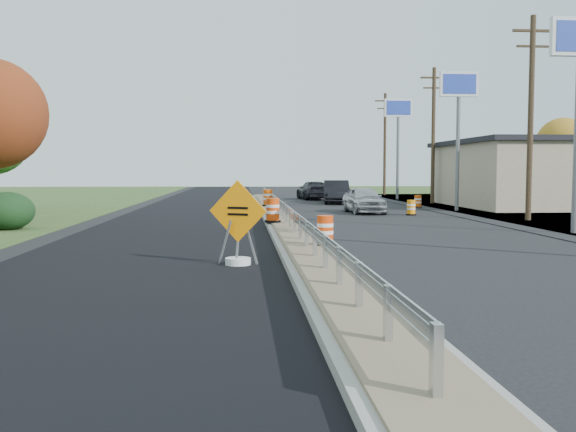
{
  "coord_description": "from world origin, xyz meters",
  "views": [
    {
      "loc": [
        -1.84,
        -19.84,
        2.38
      ],
      "look_at": [
        -0.54,
        -2.25,
        1.1
      ],
      "focal_mm": 40.0,
      "sensor_mm": 36.0,
      "label": 1
    }
  ],
  "objects": [
    {
      "name": "hedge_north",
      "position": [
        -11.0,
        6.0,
        0.76
      ],
      "size": [
        2.09,
        2.09,
        1.52
      ],
      "primitive_type": "ellipsoid",
      "color": "black",
      "rests_on": "ground"
    },
    {
      "name": "barrel_shoulder_near",
      "position": [
        7.04,
        13.01,
        0.38
      ],
      "size": [
        0.54,
        0.54,
        0.79
      ],
      "color": "black",
      "rests_on": "ground"
    },
    {
      "name": "guardrail",
      "position": [
        0.0,
        9.0,
        0.73
      ],
      "size": [
        0.1,
        46.15,
        0.72
      ],
      "color": "silver",
      "rests_on": "median"
    },
    {
      "name": "caution_sign",
      "position": [
        -1.92,
        -3.95,
        0.54
      ],
      "size": [
        1.42,
        0.66,
        2.12
      ],
      "rotation": [
        0.0,
        0.0,
        -0.42
      ],
      "color": "white",
      "rests_on": "ground"
    },
    {
      "name": "median",
      "position": [
        0.0,
        8.0,
        0.11
      ],
      "size": [
        1.6,
        55.0,
        0.23
      ],
      "color": "gray",
      "rests_on": "ground"
    },
    {
      "name": "pylon_sign_mid",
      "position": [
        10.5,
        16.0,
        6.48
      ],
      "size": [
        2.2,
        0.3,
        7.9
      ],
      "color": "slate",
      "rests_on": "ground"
    },
    {
      "name": "pylon_sign_north",
      "position": [
        10.5,
        30.0,
        6.48
      ],
      "size": [
        2.2,
        0.3,
        7.9
      ],
      "color": "slate",
      "rests_on": "ground"
    },
    {
      "name": "milled_overlay",
      "position": [
        -4.4,
        10.0,
        0.01
      ],
      "size": [
        7.2,
        120.0,
        0.01
      ],
      "primitive_type": "cube",
      "color": "black",
      "rests_on": "ground"
    },
    {
      "name": "car_silver",
      "position": [
        4.88,
        14.83,
        0.74
      ],
      "size": [
        1.97,
        4.42,
        1.48
      ],
      "primitive_type": "imported",
      "rotation": [
        0.0,
        0.0,
        0.05
      ],
      "color": "#B3B3B8",
      "rests_on": "ground"
    },
    {
      "name": "barrel_median_far",
      "position": [
        -0.25,
        17.9,
        0.7
      ],
      "size": [
        0.67,
        0.67,
        0.98
      ],
      "color": "black",
      "rests_on": "median"
    },
    {
      "name": "barrel_median_mid",
      "position": [
        -0.55,
        6.15,
        0.7
      ],
      "size": [
        0.67,
        0.67,
        0.98
      ],
      "color": "black",
      "rests_on": "median"
    },
    {
      "name": "utility_pole_north",
      "position": [
        11.5,
        39.0,
        4.93
      ],
      "size": [
        1.9,
        0.26,
        9.4
      ],
      "color": "#473523",
      "rests_on": "ground"
    },
    {
      "name": "barrel_median_near",
      "position": [
        0.55,
        -1.81,
        0.63
      ],
      "size": [
        0.57,
        0.57,
        0.84
      ],
      "color": "black",
      "rests_on": "median"
    },
    {
      "name": "car_dark_mid",
      "position": [
        4.87,
        24.86,
        0.81
      ],
      "size": [
        2.24,
        5.09,
        1.63
      ],
      "primitive_type": "imported",
      "rotation": [
        0.0,
        0.0,
        -0.11
      ],
      "color": "black",
      "rests_on": "ground"
    },
    {
      "name": "utility_pole_smid",
      "position": [
        11.5,
        9.0,
        4.93
      ],
      "size": [
        1.9,
        0.26,
        9.4
      ],
      "color": "#473523",
      "rests_on": "ground"
    },
    {
      "name": "tree_far_yellow",
      "position": [
        26.0,
        34.0,
        4.54
      ],
      "size": [
        4.62,
        4.62,
        6.86
      ],
      "color": "#473523",
      "rests_on": "ground"
    },
    {
      "name": "utility_pole_nmid",
      "position": [
        11.5,
        24.0,
        4.93
      ],
      "size": [
        1.9,
        0.26,
        9.4
      ],
      "color": "#473523",
      "rests_on": "ground"
    },
    {
      "name": "car_dark_far",
      "position": [
        3.9,
        30.87,
        0.72
      ],
      "size": [
        2.45,
        5.12,
        1.44
      ],
      "primitive_type": "imported",
      "rotation": [
        0.0,
        0.0,
        3.23
      ],
      "color": "black",
      "rests_on": "ground"
    },
    {
      "name": "ground",
      "position": [
        0.0,
        0.0,
        0.0
      ],
      "size": [
        140.0,
        140.0,
        0.0
      ],
      "primitive_type": "plane",
      "color": "black",
      "rests_on": "ground"
    },
    {
      "name": "barrel_shoulder_mid",
      "position": [
        9.2,
        19.42,
        0.38
      ],
      "size": [
        0.54,
        0.54,
        0.78
      ],
      "color": "black",
      "rests_on": "ground"
    }
  ]
}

